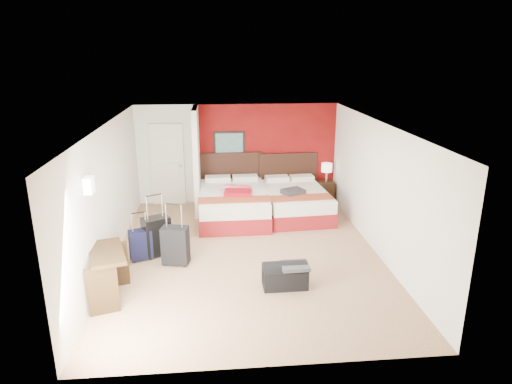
{
  "coord_description": "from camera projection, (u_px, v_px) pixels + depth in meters",
  "views": [
    {
      "loc": [
        -0.56,
        -7.89,
        3.75
      ],
      "look_at": [
        0.25,
        0.8,
        1.0
      ],
      "focal_mm": 31.6,
      "sensor_mm": 36.0,
      "label": 1
    }
  ],
  "objects": [
    {
      "name": "jacket_draped",
      "position": [
        295.0,
        266.0,
        7.33
      ],
      "size": [
        0.46,
        0.4,
        0.06
      ],
      "primitive_type": "cube",
      "rotation": [
        0.0,
        0.0,
        0.04
      ],
      "color": "#3E3E43",
      "rests_on": "duffel_bag"
    },
    {
      "name": "ground",
      "position": [
        247.0,
        254.0,
        8.67
      ],
      "size": [
        6.5,
        6.5,
        0.0
      ],
      "primitive_type": "plane",
      "color": "tan",
      "rests_on": "ground"
    },
    {
      "name": "red_suitcase_open",
      "position": [
        238.0,
        190.0,
        10.24
      ],
      "size": [
        0.72,
        0.91,
        0.1
      ],
      "primitive_type": "cube",
      "rotation": [
        0.0,
        0.0,
        -0.15
      ],
      "color": "#A10D1B",
      "rests_on": "bed_left"
    },
    {
      "name": "suitcase_charcoal",
      "position": [
        176.0,
        247.0,
        8.18
      ],
      "size": [
        0.52,
        0.38,
        0.69
      ],
      "primitive_type": "cube",
      "rotation": [
        0.0,
        0.0,
        -0.2
      ],
      "color": "black",
      "rests_on": "ground"
    },
    {
      "name": "table_lamp",
      "position": [
        327.0,
        173.0,
        11.39
      ],
      "size": [
        0.27,
        0.27,
        0.48
      ],
      "primitive_type": "cylinder",
      "rotation": [
        0.0,
        0.0,
        -0.03
      ],
      "color": "white",
      "rests_on": "nightstand"
    },
    {
      "name": "suitcase_navy",
      "position": [
        141.0,
        246.0,
        8.37
      ],
      "size": [
        0.46,
        0.37,
        0.56
      ],
      "primitive_type": "cube",
      "rotation": [
        0.0,
        0.0,
        0.34
      ],
      "color": "black",
      "rests_on": "ground"
    },
    {
      "name": "jacket_bundle",
      "position": [
        293.0,
        192.0,
        10.27
      ],
      "size": [
        0.58,
        0.54,
        0.11
      ],
      "primitive_type": "cube",
      "rotation": [
        0.0,
        0.0,
        0.44
      ],
      "color": "#343438",
      "rests_on": "bed_right"
    },
    {
      "name": "red_accent_panel",
      "position": [
        267.0,
        153.0,
        11.43
      ],
      "size": [
        3.5,
        0.04,
        2.5
      ],
      "primitive_type": "cube",
      "color": "maroon",
      "rests_on": "ground"
    },
    {
      "name": "bed_left",
      "position": [
        233.0,
        205.0,
        10.44
      ],
      "size": [
        1.56,
        2.21,
        0.66
      ],
      "primitive_type": "cube",
      "rotation": [
        0.0,
        0.0,
        0.0
      ],
      "color": "white",
      "rests_on": "ground"
    },
    {
      "name": "duffel_bag",
      "position": [
        285.0,
        277.0,
        7.43
      ],
      "size": [
        0.74,
        0.4,
        0.37
      ],
      "primitive_type": "cube",
      "rotation": [
        0.0,
        0.0,
        0.02
      ],
      "color": "black",
      "rests_on": "ground"
    },
    {
      "name": "bed_right",
      "position": [
        295.0,
        202.0,
        10.67
      ],
      "size": [
        1.57,
        2.15,
        0.62
      ],
      "primitive_type": "cube",
      "rotation": [
        0.0,
        0.0,
        0.07
      ],
      "color": "silver",
      "rests_on": "ground"
    },
    {
      "name": "partition_wall",
      "position": [
        197.0,
        161.0,
        10.69
      ],
      "size": [
        0.12,
        1.2,
        2.5
      ],
      "primitive_type": "cube",
      "color": "silver",
      "rests_on": "ground"
    },
    {
      "name": "suitcase_black",
      "position": [
        157.0,
        237.0,
        8.52
      ],
      "size": [
        0.58,
        0.5,
        0.74
      ],
      "primitive_type": "cube",
      "rotation": [
        0.0,
        0.0,
        0.49
      ],
      "color": "black",
      "rests_on": "ground"
    },
    {
      "name": "entry_door",
      "position": [
        168.0,
        165.0,
        11.25
      ],
      "size": [
        0.82,
        0.06,
        2.05
      ],
      "primitive_type": "cube",
      "color": "silver",
      "rests_on": "ground"
    },
    {
      "name": "desk",
      "position": [
        109.0,
        275.0,
        6.99
      ],
      "size": [
        0.77,
        1.09,
        0.83
      ],
      "primitive_type": "cube",
      "rotation": [
        0.0,
        0.0,
        0.3
      ],
      "color": "#2F1F0F",
      "rests_on": "ground"
    },
    {
      "name": "room_walls",
      "position": [
        176.0,
        174.0,
        9.52
      ],
      "size": [
        5.02,
        6.52,
        2.5
      ],
      "color": "white",
      "rests_on": "ground"
    },
    {
      "name": "nightstand",
      "position": [
        326.0,
        192.0,
        11.55
      ],
      "size": [
        0.41,
        0.41,
        0.56
      ],
      "primitive_type": "cube",
      "rotation": [
        0.0,
        0.0,
        -0.03
      ],
      "color": "black",
      "rests_on": "ground"
    }
  ]
}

